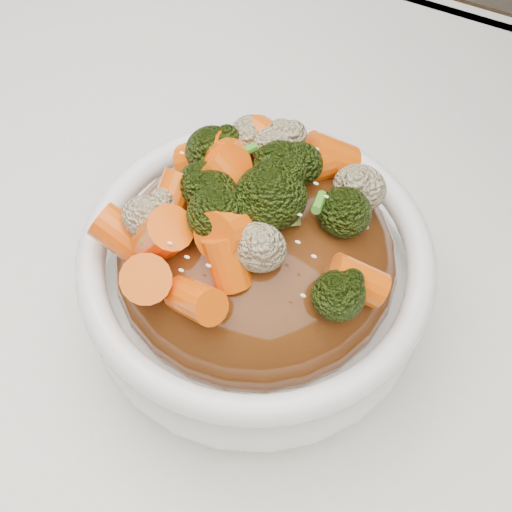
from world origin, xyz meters
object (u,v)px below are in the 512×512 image
at_px(dining_table, 201,489).
at_px(bowl, 256,284).
at_px(broccoli, 256,195).
at_px(carrots, 256,194).

xyz_separation_m(dining_table, bowl, (0.05, 0.03, 0.42)).
bearing_deg(broccoli, dining_table, -149.97).
xyz_separation_m(bowl, carrots, (0.00, 0.00, 0.09)).
bearing_deg(bowl, dining_table, -149.97).
height_order(carrots, broccoli, carrots).
distance_m(dining_table, carrots, 0.51).
relative_size(dining_table, broccoli, 7.37).
relative_size(bowl, carrots, 1.26).
relative_size(bowl, broccoli, 1.26).
bearing_deg(carrots, broccoli, 0.00).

